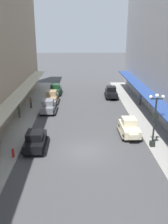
{
  "coord_description": "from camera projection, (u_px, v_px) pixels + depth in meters",
  "views": [
    {
      "loc": [
        -0.57,
        -20.2,
        10.74
      ],
      "look_at": [
        0.0,
        6.0,
        1.8
      ],
      "focal_mm": 38.96,
      "sensor_mm": 36.0,
      "label": 1
    }
  ],
  "objects": [
    {
      "name": "sidewalk_left",
      "position": [
        4.0,
        151.0,
        22.41
      ],
      "size": [
        3.0,
        60.0,
        0.15
      ],
      "primitive_type": "cube",
      "color": "#99968E",
      "rests_on": "ground"
    },
    {
      "name": "pedestrian_0",
      "position": [
        140.0,
        99.0,
        35.6
      ],
      "size": [
        0.36,
        0.24,
        1.64
      ],
      "color": "#2D2D33",
      "rests_on": "sidewalk_right"
    },
    {
      "name": "parked_car_2",
      "position": [
        129.0,
        127.0,
        25.71
      ],
      "size": [
        2.16,
        4.27,
        1.84
      ],
      "color": "beige",
      "rests_on": "ground"
    },
    {
      "name": "pedestrian_1",
      "position": [
        31.0,
        102.0,
        34.27
      ],
      "size": [
        0.36,
        0.24,
        1.64
      ],
      "color": "#2D2D33",
      "rests_on": "sidewalk_left"
    },
    {
      "name": "parked_car_3",
      "position": [
        111.0,
        92.0,
        39.92
      ],
      "size": [
        2.2,
        4.28,
        1.84
      ],
      "color": "black",
      "rests_on": "ground"
    },
    {
      "name": "parked_car_0",
      "position": [
        52.0,
        97.0,
        37.17
      ],
      "size": [
        2.22,
        4.29,
        1.84
      ],
      "color": "#997F5B",
      "rests_on": "ground"
    },
    {
      "name": "ground_plane",
      "position": [
        85.0,
        151.0,
        22.59
      ],
      "size": [
        200.0,
        200.0,
        0.0
      ],
      "primitive_type": "plane",
      "color": "#424244"
    },
    {
      "name": "lamp_post_with_clock",
      "position": [
        155.0,
        118.0,
        22.32
      ],
      "size": [
        1.42,
        0.44,
        5.16
      ],
      "color": "black",
      "rests_on": "sidewalk_right"
    },
    {
      "name": "pedestrian_2",
      "position": [
        19.0,
        111.0,
        30.5
      ],
      "size": [
        0.36,
        0.28,
        1.67
      ],
      "color": "#4C4238",
      "rests_on": "sidewalk_left"
    },
    {
      "name": "parked_car_1",
      "position": [
        48.0,
        106.0,
        32.85
      ],
      "size": [
        2.23,
        4.29,
        1.84
      ],
      "color": "slate",
      "rests_on": "ground"
    },
    {
      "name": "sidewalk_right",
      "position": [
        165.0,
        150.0,
        22.72
      ],
      "size": [
        3.0,
        60.0,
        0.15
      ],
      "primitive_type": "cube",
      "color": "#99968E",
      "rests_on": "ground"
    },
    {
      "name": "parked_car_5",
      "position": [
        35.0,
        140.0,
        22.76
      ],
      "size": [
        2.17,
        4.27,
        1.84
      ],
      "color": "black",
      "rests_on": "ground"
    },
    {
      "name": "fire_hydrant",
      "position": [
        13.0,
        153.0,
        21.15
      ],
      "size": [
        0.24,
        0.24,
        0.82
      ],
      "color": "#B21E19",
      "rests_on": "sidewalk_left"
    },
    {
      "name": "parked_car_4",
      "position": [
        55.0,
        89.0,
        42.07
      ],
      "size": [
        2.19,
        4.28,
        1.84
      ],
      "color": "#193D23",
      "rests_on": "ground"
    }
  ]
}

